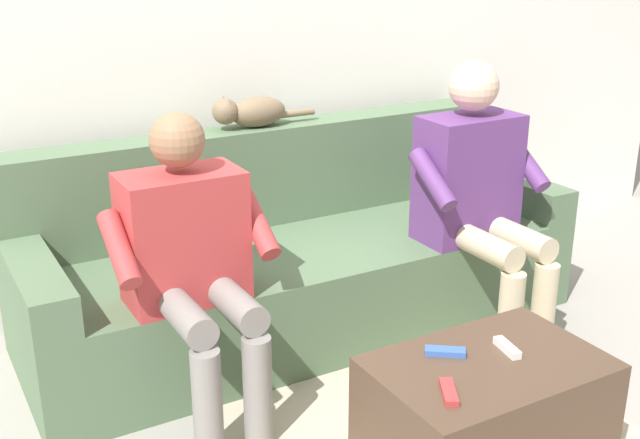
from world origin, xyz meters
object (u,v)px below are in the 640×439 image
object	(u,v)px
remote_blue	(445,352)
remote_red	(449,392)
coffee_table	(484,420)
person_right_seated	(191,253)
couch	(296,260)
person_left_seated	(477,187)
cat_on_backrest	(251,112)
remote_white	(507,348)

from	to	relation	value
remote_blue	remote_red	xyz separation A→B (m)	(0.13, 0.19, -0.00)
coffee_table	person_right_seated	distance (m)	1.12
couch	remote_blue	bearing A→B (deg)	85.58
coffee_table	person_left_seated	xyz separation A→B (m)	(-0.64, -0.83, 0.44)
cat_on_backrest	remote_blue	bearing A→B (deg)	89.46
cat_on_backrest	remote_blue	size ratio (longest dim) A/B	3.93
person_left_seated	remote_red	size ratio (longest dim) A/B	8.99
couch	remote_white	world-z (taller)	couch
couch	cat_on_backrest	bearing A→B (deg)	-73.74
person_right_seated	remote_red	size ratio (longest dim) A/B	8.37
person_left_seated	remote_blue	xyz separation A→B (m)	(0.73, 0.73, -0.22)
couch	person_right_seated	size ratio (longest dim) A/B	2.19
couch	remote_white	size ratio (longest dim) A/B	20.00
cat_on_backrest	remote_red	distance (m)	1.69
coffee_table	remote_red	bearing A→B (deg)	20.64
person_left_seated	cat_on_backrest	xyz separation A→B (m)	(0.71, -0.69, 0.27)
person_right_seated	couch	bearing A→B (deg)	-145.94
remote_blue	remote_red	world-z (taller)	remote_blue
person_right_seated	remote_red	world-z (taller)	person_right_seated
person_left_seated	cat_on_backrest	distance (m)	1.03
person_right_seated	remote_white	xyz separation A→B (m)	(-0.73, 0.81, -0.18)
person_right_seated	remote_blue	xyz separation A→B (m)	(-0.55, 0.73, -0.18)
remote_blue	remote_red	size ratio (longest dim) A/B	0.96
coffee_table	remote_white	size ratio (longest dim) A/B	5.99
remote_blue	remote_red	distance (m)	0.23
person_right_seated	remote_blue	distance (m)	0.93
coffee_table	remote_red	size ratio (longest dim) A/B	5.50
remote_blue	person_right_seated	bearing A→B (deg)	-16.64
person_left_seated	remote_blue	distance (m)	1.05
remote_white	remote_blue	bearing A→B (deg)	-102.44
couch	remote_white	xyz separation A→B (m)	(-0.09, 1.24, 0.13)
coffee_table	remote_red	distance (m)	0.32
couch	person_left_seated	size ratio (longest dim) A/B	2.04
person_right_seated	coffee_table	bearing A→B (deg)	127.54
couch	coffee_table	bearing A→B (deg)	90.00
cat_on_backrest	remote_white	size ratio (longest dim) A/B	4.11
couch	person_left_seated	bearing A→B (deg)	145.90
coffee_table	cat_on_backrest	size ratio (longest dim) A/B	1.46
couch	remote_red	size ratio (longest dim) A/B	18.37
coffee_table	remote_red	xyz separation A→B (m)	(0.22, 0.08, 0.22)
person_left_seated	cat_on_backrest	world-z (taller)	person_left_seated
remote_blue	person_left_seated	bearing A→B (deg)	-98.63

